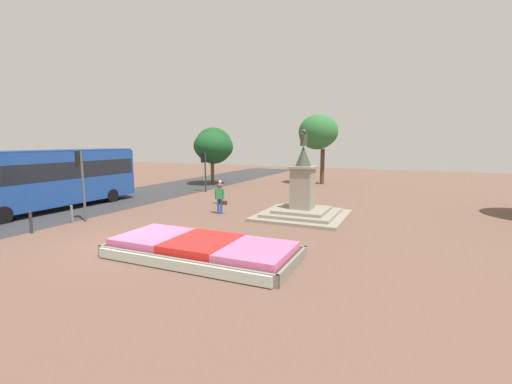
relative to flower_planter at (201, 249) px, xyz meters
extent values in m
plane|color=brown|center=(-3.38, 0.15, -0.30)|extent=(88.28, 88.28, 0.00)
cube|color=#38281C|center=(0.02, 0.05, -0.11)|extent=(6.72, 2.84, 0.37)
cube|color=gray|center=(0.03, -1.38, -0.09)|extent=(6.89, 0.17, 0.41)
cube|color=gray|center=(0.00, 1.49, -0.09)|extent=(6.89, 0.17, 0.41)
cube|color=gray|center=(-3.38, 0.02, -0.09)|extent=(0.13, 2.97, 0.41)
cube|color=gray|center=(3.42, 0.09, -0.09)|extent=(0.13, 2.97, 0.41)
cube|color=#D86699|center=(-2.15, 0.03, 0.21)|extent=(2.19, 2.59, 0.26)
cube|color=red|center=(0.02, 0.05, 0.21)|extent=(2.19, 2.59, 0.28)
cube|color=#D86699|center=(2.18, 0.08, 0.20)|extent=(2.19, 2.59, 0.24)
cube|color=#B2BCAD|center=(0.03, -1.43, -0.09)|extent=(6.55, 0.27, 0.34)
cube|color=gray|center=(1.36, 7.94, -0.22)|extent=(4.67, 4.67, 0.16)
cube|color=gray|center=(1.36, 7.94, -0.06)|extent=(3.69, 3.69, 0.16)
cube|color=gray|center=(1.36, 7.94, 0.10)|extent=(2.72, 2.72, 0.16)
cube|color=gray|center=(1.36, 7.94, 1.28)|extent=(1.14, 1.14, 2.20)
cube|color=gray|center=(1.36, 7.94, 2.44)|extent=(1.35, 1.35, 0.12)
cone|color=#384233|center=(1.36, 7.94, 3.04)|extent=(0.86, 0.86, 1.08)
cylinder|color=#384233|center=(1.36, 7.94, 3.89)|extent=(0.37, 0.37, 0.63)
sphere|color=#384233|center=(1.36, 7.94, 4.34)|extent=(0.27, 0.27, 0.27)
cylinder|color=#384233|center=(1.39, 7.72, 4.02)|extent=(0.14, 0.47, 0.51)
cylinder|color=#4C5156|center=(-8.53, 2.22, 1.52)|extent=(0.12, 0.12, 3.65)
cube|color=black|center=(-8.73, 2.24, 2.95)|extent=(0.27, 0.30, 0.80)
cylinder|color=#4B0808|center=(-8.87, 2.25, 3.21)|extent=(0.04, 0.14, 0.14)
cylinder|color=yellow|center=(-8.87, 2.25, 2.95)|extent=(0.04, 0.14, 0.14)
cylinder|color=#0D4211|center=(-8.87, 2.25, 2.68)|extent=(0.04, 0.14, 0.14)
cylinder|color=#2D2D33|center=(-8.64, 13.81, 1.31)|extent=(0.12, 0.12, 3.22)
cube|color=black|center=(-8.84, 13.79, 2.52)|extent=(0.26, 0.30, 0.80)
cylinder|color=red|center=(-8.98, 13.79, 2.78)|extent=(0.04, 0.14, 0.14)
cylinder|color=#543E08|center=(-8.98, 13.79, 2.52)|extent=(0.04, 0.14, 0.14)
cylinder|color=#0D4211|center=(-8.98, 13.79, 2.25)|extent=(0.04, 0.14, 0.14)
cube|color=gold|center=(-8.74, 13.80, 0.75)|extent=(0.11, 0.17, 0.20)
cube|color=#1E4799|center=(-13.01, 3.35, 1.63)|extent=(2.37, 11.57, 3.17)
cube|color=black|center=(-13.01, 3.35, 2.11)|extent=(2.39, 11.23, 1.01)
cube|color=navy|center=(-13.01, 3.35, 3.27)|extent=(2.32, 11.34, 0.10)
cylinder|color=black|center=(-14.08, 7.12, 0.15)|extent=(0.28, 0.90, 0.90)
cylinder|color=black|center=(-11.92, 7.11, 0.15)|extent=(0.28, 0.90, 0.90)
cylinder|color=black|center=(-11.93, 0.17, 0.15)|extent=(0.28, 0.90, 0.90)
cylinder|color=#264CA5|center=(-3.28, 6.77, 0.14)|extent=(0.13, 0.13, 0.87)
cylinder|color=#264CA5|center=(-3.10, 6.80, 0.14)|extent=(0.13, 0.13, 0.87)
cube|color=#338C4C|center=(-3.19, 6.78, 0.88)|extent=(0.41, 0.28, 0.62)
cylinder|color=#338C4C|center=(-3.43, 6.75, 0.85)|extent=(0.09, 0.09, 0.59)
cylinder|color=#338C4C|center=(-2.96, 6.82, 0.85)|extent=(0.09, 0.09, 0.59)
sphere|color=brown|center=(-3.19, 6.78, 1.33)|extent=(0.23, 0.23, 0.23)
cube|color=#591E19|center=(-2.90, 6.83, 0.35)|extent=(0.30, 0.16, 0.22)
cylinder|color=black|center=(-4.59, 9.34, 0.10)|extent=(0.13, 0.13, 0.80)
cylinder|color=black|center=(-4.75, 9.43, 0.10)|extent=(0.13, 0.13, 0.80)
cube|color=#8C4C99|center=(-4.67, 9.39, 0.78)|extent=(0.44, 0.37, 0.57)
cylinder|color=#8C4C99|center=(-4.46, 9.27, 0.75)|extent=(0.09, 0.09, 0.54)
cylinder|color=#8C4C99|center=(-4.88, 9.50, 0.75)|extent=(0.09, 0.09, 0.54)
sphere|color=beige|center=(-4.67, 9.39, 1.20)|extent=(0.21, 0.21, 0.21)
cylinder|color=#2D2D33|center=(-8.83, -0.39, 0.16)|extent=(0.13, 0.13, 0.92)
sphere|color=#2D2D33|center=(-8.83, -0.39, 0.66)|extent=(0.14, 0.14, 0.14)
cylinder|color=slate|center=(-8.89, 1.72, 0.11)|extent=(0.12, 0.12, 0.82)
sphere|color=slate|center=(-8.89, 1.72, 0.56)|extent=(0.14, 0.14, 0.14)
cylinder|color=brown|center=(-10.86, 18.51, 0.70)|extent=(0.35, 0.35, 2.01)
ellipsoid|color=#1B4B20|center=(-10.79, 18.69, 3.42)|extent=(3.59, 3.45, 3.48)
ellipsoid|color=#1C4823|center=(-10.19, 18.64, 3.33)|extent=(2.82, 2.48, 2.51)
ellipsoid|color=#194D25|center=(-10.54, 17.98, 3.42)|extent=(3.39, 3.49, 2.74)
cylinder|color=#4C3823|center=(-1.19, 23.10, 1.41)|extent=(0.40, 0.40, 3.41)
ellipsoid|color=#2F6B31|center=(-1.72, 22.81, 4.71)|extent=(3.57, 3.11, 3.30)
ellipsoid|color=#2E6C35|center=(-1.43, 22.36, 4.78)|extent=(3.58, 3.07, 3.11)
camera|label=1|loc=(6.65, -9.91, 3.81)|focal=24.00mm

